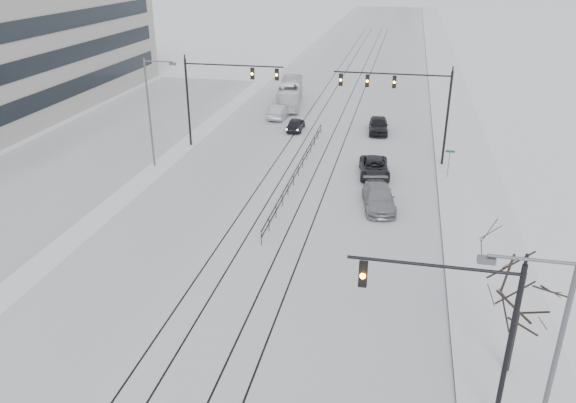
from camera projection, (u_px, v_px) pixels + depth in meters
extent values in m
cube|color=silver|center=(342.00, 93.00, 72.37)|extent=(22.00, 260.00, 0.02)
cube|color=silver|center=(450.00, 98.00, 69.79)|extent=(5.00, 260.00, 0.16)
cube|color=gray|center=(430.00, 97.00, 70.26)|extent=(0.10, 260.00, 0.12)
cube|color=silver|center=(104.00, 142.00, 53.78)|extent=(14.00, 60.00, 0.03)
cube|color=black|center=(292.00, 138.00, 54.97)|extent=(0.10, 180.00, 0.01)
cube|color=black|center=(306.00, 139.00, 54.70)|extent=(0.10, 180.00, 0.01)
cube|color=black|center=(330.00, 140.00, 54.25)|extent=(0.10, 180.00, 0.01)
cube|color=black|center=(344.00, 141.00, 53.99)|extent=(0.10, 180.00, 0.01)
cube|color=black|center=(16.00, 65.00, 52.45)|extent=(0.08, 58.00, 12.00)
cylinder|color=black|center=(509.00, 348.00, 20.32)|extent=(0.20, 0.20, 7.00)
cylinder|color=black|center=(433.00, 265.00, 19.63)|extent=(6.00, 0.12, 0.12)
cube|color=black|center=(363.00, 274.00, 20.34)|extent=(0.32, 0.24, 1.00)
sphere|color=orange|center=(363.00, 276.00, 20.22)|extent=(0.22, 0.22, 0.22)
cylinder|color=black|center=(447.00, 120.00, 46.22)|extent=(0.20, 0.20, 8.00)
cylinder|color=black|center=(392.00, 74.00, 45.66)|extent=(9.50, 0.12, 0.12)
cube|color=black|center=(341.00, 80.00, 46.70)|extent=(0.32, 0.24, 1.00)
sphere|color=orange|center=(341.00, 80.00, 46.58)|extent=(0.22, 0.22, 0.22)
cube|color=black|center=(367.00, 81.00, 46.29)|extent=(0.32, 0.24, 1.00)
sphere|color=orange|center=(367.00, 81.00, 46.16)|extent=(0.22, 0.22, 0.22)
cube|color=black|center=(394.00, 82.00, 45.87)|extent=(0.32, 0.24, 1.00)
sphere|color=orange|center=(394.00, 82.00, 45.75)|extent=(0.22, 0.22, 0.22)
cylinder|color=black|center=(188.00, 103.00, 51.45)|extent=(0.20, 0.20, 8.00)
cylinder|color=black|center=(234.00, 65.00, 49.15)|extent=(9.00, 0.12, 0.12)
cube|color=black|center=(277.00, 75.00, 48.67)|extent=(0.32, 0.24, 1.00)
sphere|color=orange|center=(277.00, 75.00, 48.55)|extent=(0.22, 0.22, 0.22)
cube|color=black|center=(252.00, 74.00, 49.09)|extent=(0.32, 0.24, 1.00)
sphere|color=orange|center=(252.00, 74.00, 48.96)|extent=(0.22, 0.22, 0.22)
cylinder|color=#595B60|center=(549.00, 386.00, 17.12)|extent=(0.16, 0.16, 9.00)
cylinder|color=#595B60|center=(532.00, 260.00, 15.60)|extent=(2.40, 0.10, 0.10)
cube|color=#595B60|center=(486.00, 260.00, 15.89)|extent=(0.50, 0.25, 0.18)
cylinder|color=#595B60|center=(149.00, 114.00, 46.07)|extent=(0.16, 0.16, 9.00)
cylinder|color=#595B60|center=(158.00, 61.00, 44.10)|extent=(2.40, 0.10, 0.10)
cube|color=#595B60|center=(173.00, 64.00, 43.94)|extent=(0.50, 0.25, 0.18)
cylinder|color=black|center=(511.00, 344.00, 23.66)|extent=(0.26, 0.26, 3.00)
cylinder|color=black|center=(520.00, 299.00, 22.75)|extent=(0.18, 0.18, 2.50)
cube|color=black|center=(298.00, 165.00, 45.16)|extent=(0.06, 24.00, 0.06)
cube|color=black|center=(298.00, 170.00, 45.32)|extent=(0.06, 24.00, 0.06)
cylinder|color=#595B60|center=(448.00, 165.00, 44.62)|extent=(0.06, 0.06, 2.40)
cube|color=#0C4C19|center=(450.00, 151.00, 44.17)|extent=(0.70, 0.04, 0.18)
imported|color=black|center=(296.00, 124.00, 57.07)|extent=(1.63, 3.86, 1.30)
imported|color=#B4B6BC|center=(280.00, 111.00, 61.35)|extent=(1.99, 4.89, 1.58)
imported|color=black|center=(374.00, 168.00, 45.37)|extent=(2.87, 5.22, 1.38)
imported|color=gray|center=(379.00, 198.00, 39.69)|extent=(2.95, 5.46, 1.50)
imported|color=black|center=(378.00, 125.00, 56.22)|extent=(2.19, 4.76, 1.58)
imported|color=white|center=(290.00, 93.00, 66.11)|extent=(3.83, 10.63, 2.90)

